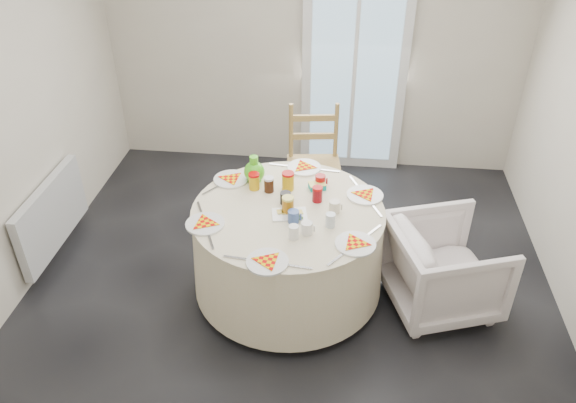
# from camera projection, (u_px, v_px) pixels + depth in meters

# --- Properties ---
(floor) EXTENTS (4.00, 4.00, 0.00)m
(floor) POSITION_uv_depth(u_px,v_px,m) (290.00, 286.00, 4.34)
(floor) COLOR black
(floor) RESTS_ON ground
(wall_back) EXTENTS (4.00, 0.02, 2.60)m
(wall_back) POSITION_uv_depth(u_px,v_px,m) (314.00, 39.00, 5.27)
(wall_back) COLOR #BCB5A3
(wall_back) RESTS_ON floor
(glass_door) EXTENTS (1.00, 0.08, 2.10)m
(glass_door) POSITION_uv_depth(u_px,v_px,m) (355.00, 68.00, 5.33)
(glass_door) COLOR silver
(glass_door) RESTS_ON floor
(radiator) EXTENTS (0.07, 1.00, 0.55)m
(radiator) POSITION_uv_depth(u_px,v_px,m) (52.00, 215.00, 4.48)
(radiator) COLOR silver
(radiator) RESTS_ON floor
(table) EXTENTS (1.40, 1.40, 0.71)m
(table) POSITION_uv_depth(u_px,v_px,m) (288.00, 249.00, 4.12)
(table) COLOR beige
(table) RESTS_ON floor
(wooden_chair) EXTENTS (0.51, 0.49, 1.02)m
(wooden_chair) POSITION_uv_depth(u_px,v_px,m) (314.00, 170.00, 4.88)
(wooden_chair) COLOR #9C8148
(wooden_chair) RESTS_ON floor
(armchair) EXTENTS (0.87, 0.90, 0.75)m
(armchair) POSITION_uv_depth(u_px,v_px,m) (445.00, 262.00, 3.98)
(armchair) COLOR silver
(armchair) RESTS_ON floor
(place_settings) EXTENTS (1.58, 1.58, 0.03)m
(place_settings) POSITION_uv_depth(u_px,v_px,m) (288.00, 205.00, 3.90)
(place_settings) COLOR white
(place_settings) RESTS_ON table
(jar_cluster) EXTENTS (0.58, 0.35, 0.16)m
(jar_cluster) POSITION_uv_depth(u_px,v_px,m) (284.00, 184.00, 4.04)
(jar_cluster) COLOR brown
(jar_cluster) RESTS_ON table
(butter_tub) EXTENTS (0.15, 0.12, 0.05)m
(butter_tub) POSITION_uv_depth(u_px,v_px,m) (317.00, 182.00, 4.12)
(butter_tub) COLOR #018F87
(butter_tub) RESTS_ON table
(green_pitcher) EXTENTS (0.19, 0.19, 0.20)m
(green_pitcher) POSITION_uv_depth(u_px,v_px,m) (254.00, 165.00, 4.17)
(green_pitcher) COLOR #4ACB1B
(green_pitcher) RESTS_ON table
(cheese_platter) EXTENTS (0.26, 0.19, 0.03)m
(cheese_platter) POSITION_uv_depth(u_px,v_px,m) (289.00, 210.00, 3.85)
(cheese_platter) COLOR white
(cheese_platter) RESTS_ON table
(mugs_glasses) EXTENTS (0.77, 0.77, 0.11)m
(mugs_glasses) POSITION_uv_depth(u_px,v_px,m) (310.00, 205.00, 3.84)
(mugs_glasses) COLOR #9A9A9A
(mugs_glasses) RESTS_ON table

